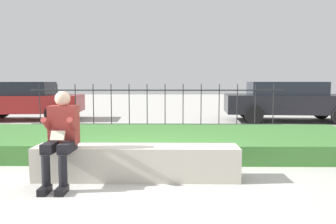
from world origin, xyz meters
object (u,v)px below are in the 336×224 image
object	(u,v)px
person_seated_reader	(61,134)
car_parked_right	(289,100)
stone_bench	(137,164)
car_parked_left	(24,100)

from	to	relation	value
person_seated_reader	car_parked_right	distance (m)	9.17
person_seated_reader	car_parked_right	bearing A→B (deg)	51.96
stone_bench	car_parked_right	distance (m)	8.37
person_seated_reader	car_parked_left	bearing A→B (deg)	117.48
person_seated_reader	car_parked_right	size ratio (longest dim) A/B	0.28
car_parked_left	car_parked_right	distance (m)	9.54
person_seated_reader	car_parked_right	world-z (taller)	car_parked_right
person_seated_reader	car_parked_left	world-z (taller)	car_parked_left
person_seated_reader	car_parked_left	xyz separation A→B (m)	(-3.89, 7.48, 0.02)
person_seated_reader	stone_bench	bearing A→B (deg)	15.52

